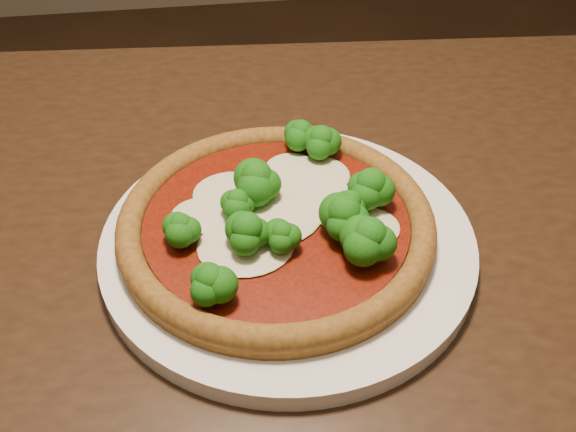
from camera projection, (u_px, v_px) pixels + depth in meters
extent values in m
plane|color=black|center=(170.00, 425.00, 1.28)|extent=(4.00, 4.00, 0.00)
cube|color=black|center=(251.00, 236.00, 0.63)|extent=(1.31, 0.83, 0.04)
cylinder|color=silver|center=(288.00, 241.00, 0.58)|extent=(0.34, 0.34, 0.02)
cylinder|color=brown|center=(276.00, 227.00, 0.57)|extent=(0.28, 0.28, 0.01)
torus|color=brown|center=(276.00, 221.00, 0.57)|extent=(0.28, 0.28, 0.02)
cylinder|color=#691305|center=(276.00, 221.00, 0.57)|extent=(0.24, 0.24, 0.00)
ellipsoid|color=beige|center=(230.00, 193.00, 0.59)|extent=(0.07, 0.06, 0.01)
ellipsoid|color=beige|center=(366.00, 227.00, 0.56)|extent=(0.06, 0.05, 0.00)
ellipsoid|color=beige|center=(339.00, 205.00, 0.58)|extent=(0.07, 0.06, 0.01)
ellipsoid|color=beige|center=(271.00, 214.00, 0.57)|extent=(0.09, 0.08, 0.01)
ellipsoid|color=beige|center=(314.00, 175.00, 0.61)|extent=(0.07, 0.06, 0.01)
ellipsoid|color=beige|center=(201.00, 215.00, 0.57)|extent=(0.05, 0.05, 0.00)
ellipsoid|color=beige|center=(291.00, 167.00, 0.62)|extent=(0.05, 0.04, 0.00)
ellipsoid|color=beige|center=(246.00, 246.00, 0.54)|extent=(0.08, 0.07, 0.01)
ellipsoid|color=#1F7C13|center=(282.00, 234.00, 0.53)|extent=(0.03, 0.03, 0.03)
ellipsoid|color=#1F7C13|center=(321.00, 140.00, 0.62)|extent=(0.04, 0.04, 0.04)
ellipsoid|color=#1F7C13|center=(211.00, 281.00, 0.48)|extent=(0.04, 0.04, 0.03)
ellipsoid|color=#1F7C13|center=(301.00, 132.00, 0.63)|extent=(0.04, 0.04, 0.03)
ellipsoid|color=#1F7C13|center=(256.00, 179.00, 0.57)|extent=(0.05, 0.05, 0.04)
ellipsoid|color=#1F7C13|center=(238.00, 202.00, 0.56)|extent=(0.03, 0.03, 0.03)
ellipsoid|color=#1F7C13|center=(181.00, 226.00, 0.53)|extent=(0.03, 0.03, 0.03)
ellipsoid|color=#1F7C13|center=(344.00, 214.00, 0.54)|extent=(0.05, 0.05, 0.04)
ellipsoid|color=#1F7C13|center=(350.00, 203.00, 0.56)|extent=(0.03, 0.03, 0.03)
ellipsoid|color=#1F7C13|center=(371.00, 186.00, 0.57)|extent=(0.05, 0.05, 0.04)
ellipsoid|color=#1F7C13|center=(369.00, 237.00, 0.51)|extent=(0.05, 0.05, 0.04)
ellipsoid|color=#1F7C13|center=(247.00, 230.00, 0.52)|extent=(0.05, 0.05, 0.04)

